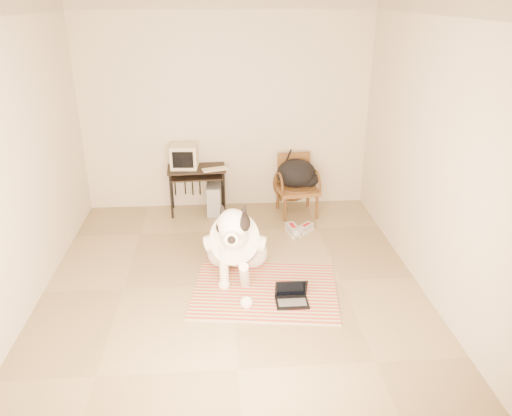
{
  "coord_description": "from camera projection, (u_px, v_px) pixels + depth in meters",
  "views": [
    {
      "loc": [
        -0.1,
        -4.61,
        2.9
      ],
      "look_at": [
        0.26,
        0.12,
        0.84
      ],
      "focal_mm": 35.0,
      "sensor_mm": 36.0,
      "label": 1
    }
  ],
  "objects": [
    {
      "name": "crt_monitor",
      "position": [
        184.0,
        156.0,
        6.87
      ],
      "size": [
        0.38,
        0.37,
        0.32
      ],
      "color": "beige",
      "rests_on": "computer_desk"
    },
    {
      "name": "dog",
      "position": [
        236.0,
        243.0,
        5.39
      ],
      "size": [
        0.69,
        1.44,
        1.03
      ],
      "color": "white",
      "rests_on": "rug"
    },
    {
      "name": "wall_front",
      "position": [
        242.0,
        294.0,
        2.78
      ],
      "size": [
        4.5,
        0.0,
        4.5
      ],
      "primitive_type": "plane",
      "rotation": [
        -1.57,
        0.0,
        0.0
      ],
      "color": "beige",
      "rests_on": "floor"
    },
    {
      "name": "rug",
      "position": [
        265.0,
        290.0,
        5.27
      ],
      "size": [
        1.64,
        1.34,
        0.02
      ],
      "color": "red",
      "rests_on": "floor"
    },
    {
      "name": "desk_keyboard",
      "position": [
        215.0,
        169.0,
        6.82
      ],
      "size": [
        0.37,
        0.22,
        0.02
      ],
      "primitive_type": "cube",
      "rotation": [
        0.0,
        0.0,
        0.3
      ],
      "color": "beige",
      "rests_on": "computer_desk"
    },
    {
      "name": "sneaker_right",
      "position": [
        305.0,
        228.0,
        6.56
      ],
      "size": [
        0.26,
        0.27,
        0.09
      ],
      "color": "silver",
      "rests_on": "floor"
    },
    {
      "name": "sneaker_left",
      "position": [
        293.0,
        230.0,
        6.51
      ],
      "size": [
        0.18,
        0.32,
        0.11
      ],
      "color": "silver",
      "rests_on": "floor"
    },
    {
      "name": "backpack",
      "position": [
        298.0,
        174.0,
        6.95
      ],
      "size": [
        0.59,
        0.45,
        0.41
      ],
      "color": "black",
      "rests_on": "rattan_chair"
    },
    {
      "name": "pc_tower",
      "position": [
        214.0,
        198.0,
        7.07
      ],
      "size": [
        0.21,
        0.47,
        0.43
      ],
      "color": "#525255",
      "rests_on": "floor"
    },
    {
      "name": "rattan_chair",
      "position": [
        296.0,
        185.0,
        7.0
      ],
      "size": [
        0.6,
        0.58,
        0.82
      ],
      "color": "brown",
      "rests_on": "floor"
    },
    {
      "name": "wall_back",
      "position": [
        226.0,
        114.0,
        6.9
      ],
      "size": [
        4.5,
        0.0,
        4.5
      ],
      "primitive_type": "plane",
      "rotation": [
        1.57,
        0.0,
        0.0
      ],
      "color": "beige",
      "rests_on": "floor"
    },
    {
      "name": "computer_desk",
      "position": [
        197.0,
        174.0,
        6.94
      ],
      "size": [
        0.82,
        0.49,
        0.66
      ],
      "color": "black",
      "rests_on": "floor"
    },
    {
      "name": "wall_left",
      "position": [
        19.0,
        171.0,
        4.7
      ],
      "size": [
        0.0,
        4.5,
        4.5
      ],
      "primitive_type": "plane",
      "rotation": [
        1.57,
        0.0,
        1.57
      ],
      "color": "beige",
      "rests_on": "floor"
    },
    {
      "name": "ceiling",
      "position": [
        228.0,
        17.0,
        4.3
      ],
      "size": [
        4.5,
        4.5,
        0.0
      ],
      "primitive_type": "plane",
      "rotation": [
        3.14,
        0.0,
        0.0
      ],
      "color": "silver",
      "rests_on": "wall_back"
    },
    {
      "name": "floor",
      "position": [
        233.0,
        285.0,
        5.38
      ],
      "size": [
        4.5,
        4.5,
        0.0
      ],
      "primitive_type": "plane",
      "color": "#95825B",
      "rests_on": "ground"
    },
    {
      "name": "laptop",
      "position": [
        292.0,
        297.0,
        5.03
      ],
      "size": [
        0.33,
        0.24,
        0.23
      ],
      "color": "black",
      "rests_on": "rug"
    },
    {
      "name": "wall_right",
      "position": [
        431.0,
        161.0,
        4.98
      ],
      "size": [
        0.0,
        4.5,
        4.5
      ],
      "primitive_type": "plane",
      "rotation": [
        1.57,
        0.0,
        -1.57
      ],
      "color": "beige",
      "rests_on": "floor"
    }
  ]
}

